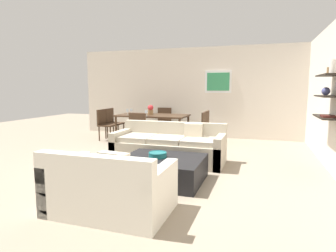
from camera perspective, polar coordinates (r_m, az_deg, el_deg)
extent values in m
plane|color=gray|center=(5.53, -1.56, -7.95)|extent=(18.00, 18.00, 0.00)
cube|color=silver|center=(8.67, 8.27, 6.66)|extent=(8.40, 0.06, 2.70)
cube|color=white|center=(8.59, 10.07, 8.77)|extent=(0.77, 0.02, 0.66)
cube|color=#338C59|center=(8.57, 10.05, 8.77)|extent=(0.66, 0.01, 0.53)
cube|color=silver|center=(5.74, 30.66, 5.23)|extent=(0.06, 8.20, 2.70)
cube|color=black|center=(5.46, 29.72, 8.90)|extent=(0.28, 0.90, 0.02)
cube|color=black|center=(5.46, 29.48, 5.24)|extent=(0.28, 0.90, 0.02)
cube|color=black|center=(5.48, 29.24, 1.58)|extent=(0.28, 0.90, 0.02)
cylinder|color=silver|center=(5.27, 30.24, 10.28)|extent=(0.10, 0.10, 0.22)
sphere|color=#4C518C|center=(5.63, 29.18, 6.14)|extent=(0.14, 0.14, 0.14)
cylinder|color=olive|center=(5.51, 29.67, 9.64)|extent=(0.07, 0.07, 0.12)
cube|color=#4C1E19|center=(5.33, 29.56, 1.71)|extent=(0.20, 0.28, 0.03)
cube|color=#B2A893|center=(5.73, 0.08, -5.22)|extent=(2.22, 0.90, 0.42)
cube|color=#B2A893|center=(6.00, 1.18, -0.84)|extent=(2.22, 0.16, 0.36)
cube|color=#B2A893|center=(6.11, -9.26, -3.65)|extent=(0.14, 0.90, 0.60)
cube|color=#B2A893|center=(5.48, 10.50, -4.97)|extent=(0.14, 0.90, 0.60)
cube|color=#B2A893|center=(5.87, -6.06, -2.36)|extent=(0.63, 0.70, 0.10)
cube|color=#B2A893|center=(5.64, -0.05, -2.73)|extent=(0.63, 0.70, 0.10)
cube|color=#B2A893|center=(5.48, 6.40, -3.10)|extent=(0.63, 0.70, 0.10)
cube|color=beige|center=(5.71, 5.14, -1.31)|extent=(0.37, 0.15, 0.36)
cube|color=silver|center=(3.58, -11.38, -13.35)|extent=(1.42, 0.90, 0.42)
cube|color=silver|center=(3.16, -14.91, -8.87)|extent=(1.42, 0.16, 0.36)
cube|color=silver|center=(3.30, -1.47, -13.40)|extent=(0.14, 0.90, 0.60)
cube|color=silver|center=(3.90, -19.75, -10.53)|extent=(0.14, 0.90, 0.60)
cube|color=silver|center=(3.41, -6.94, -9.74)|extent=(0.55, 0.70, 0.10)
cube|color=silver|center=(3.68, -15.08, -8.65)|extent=(0.55, 0.70, 0.10)
cube|color=beige|center=(3.23, -10.84, -8.38)|extent=(0.37, 0.16, 0.36)
cube|color=black|center=(4.60, -1.16, -8.70)|extent=(1.29, 1.09, 0.38)
cylinder|color=#19666B|center=(4.58, -2.09, -5.84)|extent=(0.29, 0.29, 0.07)
torus|color=#19666B|center=(4.57, -2.10, -5.39)|extent=(0.30, 0.30, 0.02)
cube|color=#422D1E|center=(7.90, -3.12, 2.14)|extent=(1.94, 1.02, 0.04)
cylinder|color=#422D1E|center=(7.93, -10.43, -0.69)|extent=(0.06, 0.06, 0.71)
cylinder|color=#422D1E|center=(7.24, 2.34, -1.36)|extent=(0.06, 0.06, 0.71)
cylinder|color=#422D1E|center=(8.72, -7.61, 0.11)|extent=(0.06, 0.06, 0.71)
cylinder|color=#422D1E|center=(8.10, 4.08, -0.41)|extent=(0.06, 0.06, 0.71)
cube|color=#422D1E|center=(8.71, -1.12, 0.67)|extent=(0.44, 0.44, 0.04)
cube|color=#422D1E|center=(8.87, -0.70, 2.32)|extent=(0.44, 0.04, 0.43)
cylinder|color=#422D1E|center=(8.63, -2.64, -0.91)|extent=(0.04, 0.04, 0.41)
cylinder|color=#422D1E|center=(8.51, -0.38, -1.02)|extent=(0.04, 0.04, 0.41)
cylinder|color=#422D1E|center=(8.97, -1.83, -0.59)|extent=(0.04, 0.04, 0.41)
cylinder|color=#422D1E|center=(8.85, 0.36, -0.69)|extent=(0.04, 0.04, 0.41)
cube|color=#422D1E|center=(8.69, -10.51, 0.52)|extent=(0.44, 0.44, 0.04)
cube|color=#422D1E|center=(8.76, -11.69, 2.10)|extent=(0.04, 0.44, 0.43)
cylinder|color=#422D1E|center=(8.48, -9.99, -1.17)|extent=(0.04, 0.04, 0.41)
cylinder|color=#422D1E|center=(8.79, -8.88, -0.84)|extent=(0.04, 0.04, 0.41)
cylinder|color=#422D1E|center=(8.65, -12.09, -1.05)|extent=(0.04, 0.04, 0.41)
cylinder|color=#422D1E|center=(8.96, -10.93, -0.73)|extent=(0.04, 0.04, 0.41)
cube|color=#422D1E|center=(8.29, -12.02, 0.15)|extent=(0.44, 0.44, 0.04)
cube|color=#422D1E|center=(8.37, -13.25, 1.80)|extent=(0.04, 0.44, 0.43)
cylinder|color=#422D1E|center=(8.08, -11.51, -1.64)|extent=(0.04, 0.04, 0.41)
cylinder|color=#422D1E|center=(8.39, -10.30, -1.27)|extent=(0.04, 0.04, 0.41)
cylinder|color=#422D1E|center=(8.26, -13.68, -1.50)|extent=(0.04, 0.04, 0.41)
cylinder|color=#422D1E|center=(8.57, -12.42, -1.14)|extent=(0.04, 0.04, 0.41)
cube|color=#422D1E|center=(7.79, 6.40, -0.20)|extent=(0.44, 0.44, 0.04)
cube|color=#422D1E|center=(7.72, 7.87, 1.46)|extent=(0.04, 0.44, 0.43)
cylinder|color=#422D1E|center=(8.03, 5.38, -1.57)|extent=(0.04, 0.04, 0.41)
cylinder|color=#422D1E|center=(7.69, 4.78, -1.98)|extent=(0.04, 0.04, 0.41)
cylinder|color=#422D1E|center=(7.96, 7.91, -1.69)|extent=(0.04, 0.04, 0.41)
cylinder|color=#422D1E|center=(7.61, 7.42, -2.11)|extent=(0.04, 0.04, 0.41)
cube|color=#422D1E|center=(7.18, -5.50, -0.85)|extent=(0.44, 0.44, 0.04)
cube|color=#422D1E|center=(6.97, -6.19, 0.83)|extent=(0.44, 0.04, 0.43)
cylinder|color=#422D1E|center=(7.31, -3.62, -2.47)|extent=(0.04, 0.04, 0.41)
cylinder|color=#422D1E|center=(7.45, -6.19, -2.31)|extent=(0.04, 0.04, 0.41)
cylinder|color=#422D1E|center=(6.98, -4.72, -2.96)|extent=(0.04, 0.04, 0.41)
cylinder|color=#422D1E|center=(7.13, -7.39, -2.78)|extent=(0.04, 0.04, 0.41)
cube|color=#422D1E|center=(7.35, 5.66, -0.66)|extent=(0.44, 0.44, 0.04)
cube|color=#422D1E|center=(7.28, 7.22, 1.10)|extent=(0.04, 0.44, 0.43)
cylinder|color=#422D1E|center=(7.60, 4.61, -2.10)|extent=(0.04, 0.04, 0.41)
cylinder|color=#422D1E|center=(7.25, 3.94, -2.56)|extent=(0.04, 0.04, 0.41)
cylinder|color=#422D1E|center=(7.52, 7.28, -2.23)|extent=(0.04, 0.04, 0.41)
cylinder|color=#422D1E|center=(7.17, 6.73, -2.70)|extent=(0.04, 0.04, 0.41)
cylinder|color=silver|center=(8.07, -8.15, 2.35)|extent=(0.06, 0.06, 0.01)
cylinder|color=silver|center=(8.07, -8.15, 2.61)|extent=(0.01, 0.01, 0.07)
cylinder|color=silver|center=(8.06, -8.16, 3.17)|extent=(0.06, 0.06, 0.09)
cylinder|color=silver|center=(8.30, -7.38, 2.50)|extent=(0.06, 0.06, 0.01)
cylinder|color=silver|center=(8.30, -7.38, 2.73)|extent=(0.01, 0.01, 0.06)
cylinder|color=silver|center=(8.29, -7.39, 3.20)|extent=(0.08, 0.08, 0.07)
cylinder|color=silver|center=(7.49, -4.37, 2.00)|extent=(0.06, 0.06, 0.01)
cylinder|color=silver|center=(7.48, -4.37, 2.31)|extent=(0.01, 0.01, 0.08)
cylinder|color=silver|center=(7.48, -4.37, 2.88)|extent=(0.08, 0.08, 0.07)
cylinder|color=olive|center=(7.95, -3.54, 2.79)|extent=(0.15, 0.15, 0.13)
sphere|color=red|center=(7.94, -3.54, 3.70)|extent=(0.16, 0.16, 0.16)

